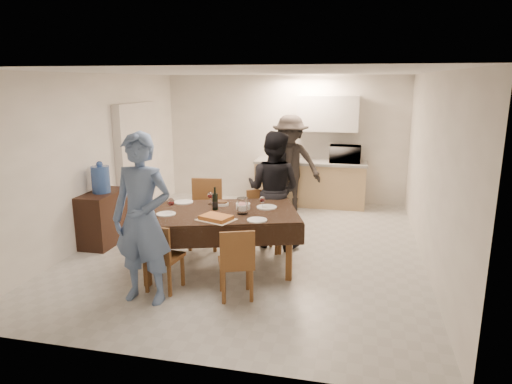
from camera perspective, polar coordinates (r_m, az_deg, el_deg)
floor at (r=7.04m, az=-0.61°, el=-6.92°), size 5.00×6.00×0.02m
ceiling at (r=6.59m, az=-0.67°, el=14.75°), size 5.00×6.00×0.02m
wall_back at (r=9.60m, az=3.54°, el=6.64°), size 5.00×0.02×2.60m
wall_front at (r=3.92m, az=-10.88°, el=-4.13°), size 5.00×0.02×2.60m
wall_left at (r=7.66m, az=-19.20°, el=4.09°), size 0.02×6.00×2.60m
wall_right at (r=6.59m, az=21.06°, el=2.46°), size 0.02×6.00×2.60m
stub_partition at (r=8.69m, az=-14.49°, el=3.81°), size 0.15×1.40×2.10m
kitchen_base_cabinet at (r=9.36m, az=6.77°, el=0.98°), size 2.20×0.60×0.86m
kitchen_worktop at (r=9.27m, az=6.85°, el=3.72°), size 2.24×0.64×0.05m
upper_cabinet at (r=9.27m, az=8.98°, el=9.66°), size 1.20×0.34×0.70m
dining_table at (r=6.05m, az=-4.80°, el=-2.72°), size 2.35×1.80×0.81m
chair_near_left at (r=5.56m, az=-11.82°, el=-7.25°), size 0.43×0.43×0.46m
chair_near_right at (r=5.26m, az=-2.77°, el=-8.10°), size 0.51×0.52×0.47m
chair_far_left at (r=6.83m, az=-6.74°, el=-2.12°), size 0.52×0.52×0.56m
chair_far_right at (r=6.62m, az=0.69°, el=-3.19°), size 0.55×0.56×0.49m
console at (r=7.48m, az=-18.48°, el=-3.10°), size 0.44×0.88×0.82m
water_jug at (r=7.33m, az=-18.84°, el=1.50°), size 0.27×0.27×0.41m
wine_bottle at (r=6.06m, az=-5.15°, el=-0.81°), size 0.08×0.08×0.31m
water_pitcher at (r=5.87m, az=-1.72°, el=-1.74°), size 0.14×0.14×0.21m
savoury_tart at (r=5.66m, az=-5.00°, el=-3.22°), size 0.52×0.45×0.05m
salad_bowl at (r=6.12m, az=-1.63°, el=-1.76°), size 0.19×0.19×0.08m
mushroom_dish at (r=6.31m, az=-4.48°, el=-1.50°), size 0.22×0.22×0.04m
wine_glass_a at (r=5.98m, az=-10.59°, el=-1.71°), size 0.09×0.09×0.21m
wine_glass_b at (r=6.12m, az=0.80°, el=-1.30°), size 0.08×0.08×0.17m
wine_glass_c at (r=6.36m, az=-5.73°, el=-0.76°), size 0.08×0.08×0.18m
plate_near_left at (r=5.98m, az=-11.17°, el=-2.70°), size 0.25×0.25×0.01m
plate_near_right at (r=5.61m, az=0.13°, el=-3.53°), size 0.25×0.25×0.01m
plate_far_left at (r=6.51m, az=-9.06°, el=-1.25°), size 0.27×0.27×0.02m
plate_far_right at (r=6.18m, az=1.35°, el=-1.90°), size 0.27×0.27×0.02m
microwave at (r=9.20m, az=11.10°, el=4.69°), size 0.60×0.41×0.33m
person_near at (r=5.27m, az=-14.03°, el=-3.31°), size 0.73×0.50×1.95m
person_far at (r=6.88m, az=2.18°, el=0.30°), size 0.99×0.85×1.77m
person_kitchen at (r=8.87m, az=4.25°, el=3.60°), size 1.20×0.69×1.85m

